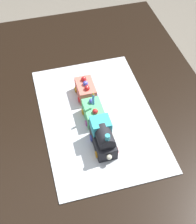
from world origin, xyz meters
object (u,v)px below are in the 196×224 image
(dining_table, at_px, (86,138))
(cake_locomotive, at_px, (103,137))
(cake_car_tanker_coral, at_px, (86,90))
(cake_car_caboose_mint_green, at_px, (93,112))
(birthday_candle, at_px, (93,98))

(dining_table, height_order, cake_locomotive, cake_locomotive)
(cake_locomotive, bearing_deg, cake_car_tanker_coral, -0.00)
(cake_car_caboose_mint_green, xyz_separation_m, cake_car_tanker_coral, (0.12, 0.00, 0.00))
(dining_table, height_order, cake_car_caboose_mint_green, cake_car_caboose_mint_green)
(cake_car_tanker_coral, relative_size, birthday_candle, 1.63)
(cake_car_tanker_coral, distance_m, birthday_candle, 0.13)
(cake_car_caboose_mint_green, distance_m, birthday_candle, 0.07)
(dining_table, relative_size, cake_car_caboose_mint_green, 14.00)
(cake_car_caboose_mint_green, bearing_deg, cake_car_tanker_coral, 0.00)
(dining_table, xyz_separation_m, cake_car_tanker_coral, (0.12, -0.03, 0.14))
(cake_locomotive, distance_m, cake_car_caboose_mint_green, 0.13)
(dining_table, relative_size, cake_locomotive, 10.00)
(dining_table, relative_size, cake_car_tanker_coral, 14.00)
(cake_locomotive, relative_size, cake_car_tanker_coral, 1.40)
(dining_table, bearing_deg, cake_car_caboose_mint_green, -89.79)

